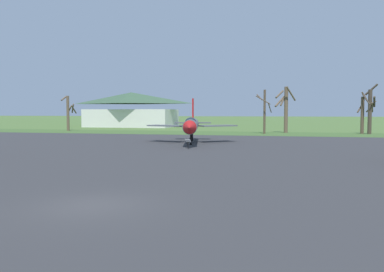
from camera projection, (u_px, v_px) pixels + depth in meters
ground_plane at (93, 207)px, 15.41m from camera, size 600.00×600.00×0.00m
asphalt_apron at (196, 157)px, 32.24m from camera, size 85.40×57.82×0.05m
grass_verge_strip at (244, 134)px, 66.10m from camera, size 145.40×12.00×0.06m
jet_fighter_rear_center at (192, 125)px, 45.55m from camera, size 10.43×14.86×5.28m
info_placard_rear_center at (188, 143)px, 38.60m from camera, size 0.55×0.38×1.00m
bare_tree_far_left at (68, 112)px, 75.50m from camera, size 2.39×2.42×6.61m
bare_tree_left_of_center at (264, 110)px, 65.11m from camera, size 2.50×2.10×7.15m
bare_tree_center at (285, 107)px, 68.30m from camera, size 3.56×3.54×7.81m
bare_tree_right_of_center at (364, 113)px, 65.04m from camera, size 2.77×3.60×6.79m
bare_tree_far_right at (370, 109)px, 64.13m from camera, size 2.53×2.55×8.09m
visitor_building at (131, 110)px, 95.74m from camera, size 21.29×11.47×8.17m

